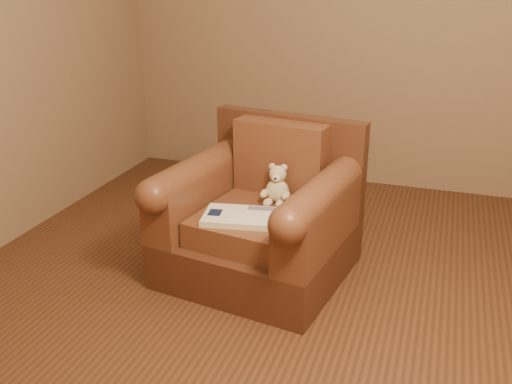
% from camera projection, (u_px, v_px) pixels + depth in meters
% --- Properties ---
extents(floor, '(4.00, 4.00, 0.00)m').
position_uv_depth(floor, '(308.00, 312.00, 2.90)').
color(floor, '#4F2D1B').
rests_on(floor, ground).
extents(armchair, '(1.06, 1.02, 0.84)m').
position_uv_depth(armchair, '(262.00, 218.00, 3.20)').
color(armchair, '#462517').
rests_on(armchair, floor).
extents(teddy_bear, '(0.17, 0.19, 0.23)m').
position_uv_depth(teddy_bear, '(277.00, 188.00, 3.18)').
color(teddy_bear, '#CBB48E').
rests_on(teddy_bear, armchair).
extents(guidebook, '(0.45, 0.32, 0.03)m').
position_uv_depth(guidebook, '(243.00, 217.00, 2.98)').
color(guidebook, beige).
rests_on(guidebook, armchair).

